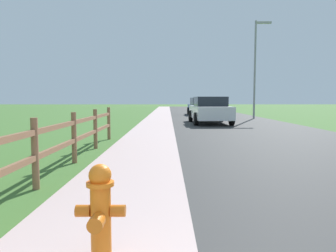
{
  "coord_description": "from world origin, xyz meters",
  "views": [
    {
      "loc": [
        -0.28,
        -0.6,
        1.43
      ],
      "look_at": [
        -0.27,
        10.46,
        0.49
      ],
      "focal_mm": 33.95,
      "sensor_mm": 36.0,
      "label": 1
    }
  ],
  "objects_px": {
    "fire_hydrant": "(100,215)",
    "street_lamp": "(256,62)",
    "parked_suv_white": "(209,110)",
    "parked_car_blue": "(200,106)"
  },
  "relations": [
    {
      "from": "fire_hydrant",
      "to": "street_lamp",
      "type": "bearing_deg",
      "value": 71.38
    },
    {
      "from": "fire_hydrant",
      "to": "parked_suv_white",
      "type": "xyz_separation_m",
      "value": [
        3.01,
        16.04,
        0.31
      ]
    },
    {
      "from": "parked_suv_white",
      "to": "street_lamp",
      "type": "xyz_separation_m",
      "value": [
        3.92,
        4.54,
        3.34
      ]
    },
    {
      "from": "fire_hydrant",
      "to": "street_lamp",
      "type": "height_order",
      "value": "street_lamp"
    },
    {
      "from": "fire_hydrant",
      "to": "parked_suv_white",
      "type": "bearing_deg",
      "value": 79.36
    },
    {
      "from": "fire_hydrant",
      "to": "parked_car_blue",
      "type": "bearing_deg",
      "value": 82.46
    },
    {
      "from": "fire_hydrant",
      "to": "street_lamp",
      "type": "relative_size",
      "value": 0.13
    },
    {
      "from": "parked_suv_white",
      "to": "parked_car_blue",
      "type": "height_order",
      "value": "parked_suv_white"
    },
    {
      "from": "parked_suv_white",
      "to": "fire_hydrant",
      "type": "bearing_deg",
      "value": -100.64
    },
    {
      "from": "parked_suv_white",
      "to": "parked_car_blue",
      "type": "relative_size",
      "value": 1.02
    }
  ]
}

